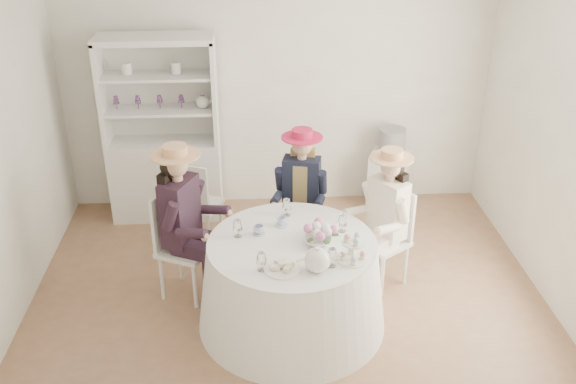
{
  "coord_description": "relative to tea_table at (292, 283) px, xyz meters",
  "views": [
    {
      "loc": [
        -0.28,
        -4.5,
        3.41
      ],
      "look_at": [
        0.0,
        0.1,
        1.05
      ],
      "focal_mm": 40.0,
      "sensor_mm": 36.0,
      "label": 1
    }
  ],
  "objects": [
    {
      "name": "spare_chair",
      "position": [
        -0.85,
        1.23,
        0.12
      ],
      "size": [
        0.5,
        0.5,
        0.93
      ],
      "rotation": [
        0.0,
        0.0,
        2.77
      ],
      "color": "silver",
      "rests_on": "ground"
    },
    {
      "name": "flower_bowl",
      "position": [
        0.2,
        -0.04,
        0.41
      ],
      "size": [
        0.24,
        0.24,
        0.05
      ],
      "primitive_type": "imported",
      "rotation": [
        0.0,
        0.0,
        -0.11
      ],
      "color": "white",
      "rests_on": "tea_table"
    },
    {
      "name": "teacup_b",
      "position": [
        -0.07,
        0.27,
        0.42
      ],
      "size": [
        0.09,
        0.09,
        0.07
      ],
      "primitive_type": "imported",
      "rotation": [
        0.0,
        0.0,
        0.2
      ],
      "color": "white",
      "rests_on": "tea_table"
    },
    {
      "name": "teacup_a",
      "position": [
        -0.26,
        0.15,
        0.42
      ],
      "size": [
        0.09,
        0.09,
        0.07
      ],
      "primitive_type": "imported",
      "rotation": [
        0.0,
        0.0,
        0.06
      ],
      "color": "white",
      "rests_on": "tea_table"
    },
    {
      "name": "sandwich_plate",
      "position": [
        -0.09,
        -0.37,
        0.4
      ],
      "size": [
        0.28,
        0.28,
        0.06
      ],
      "rotation": [
        0.0,
        0.0,
        -0.38
      ],
      "color": "white",
      "rests_on": "tea_table"
    },
    {
      "name": "teacup_c",
      "position": [
        0.22,
        0.14,
        0.43
      ],
      "size": [
        0.12,
        0.12,
        0.08
      ],
      "primitive_type": "imported",
      "rotation": [
        0.0,
        0.0,
        -0.24
      ],
      "color": "white",
      "rests_on": "tea_table"
    },
    {
      "name": "wall_front",
      "position": [
        -0.01,
        -1.78,
        0.97
      ],
      "size": [
        4.5,
        0.0,
        4.5
      ],
      "primitive_type": "plane",
      "rotation": [
        -1.57,
        0.0,
        0.0
      ],
      "color": "silver",
      "rests_on": "ground"
    },
    {
      "name": "hatbox",
      "position": [
        1.2,
        1.97,
        0.39
      ],
      "size": [
        0.32,
        0.32,
        0.29
      ],
      "primitive_type": "cylinder",
      "rotation": [
        0.0,
        0.0,
        0.11
      ],
      "color": "black",
      "rests_on": "side_table"
    },
    {
      "name": "hutch",
      "position": [
        -1.2,
        1.95,
        0.31
      ],
      "size": [
        1.15,
        0.44,
        1.95
      ],
      "rotation": [
        0.0,
        0.0,
        0.01
      ],
      "color": "silver",
      "rests_on": "ground"
    },
    {
      "name": "wall_back",
      "position": [
        -0.01,
        2.22,
        0.97
      ],
      "size": [
        4.5,
        0.0,
        4.5
      ],
      "primitive_type": "plane",
      "rotation": [
        1.57,
        0.0,
        0.0
      ],
      "color": "silver",
      "rests_on": "ground"
    },
    {
      "name": "flower_arrangement",
      "position": [
        0.23,
        0.01,
        0.48
      ],
      "size": [
        0.2,
        0.2,
        0.07
      ],
      "rotation": [
        0.0,
        0.0,
        -0.4
      ],
      "color": "pink",
      "rests_on": "tea_table"
    },
    {
      "name": "cupcake_stand",
      "position": [
        0.43,
        -0.28,
        0.47
      ],
      "size": [
        0.23,
        0.23,
        0.21
      ],
      "rotation": [
        0.0,
        0.0,
        0.04
      ],
      "color": "white",
      "rests_on": "tea_table"
    },
    {
      "name": "guest_mid",
      "position": [
        0.15,
        0.99,
        0.36
      ],
      "size": [
        0.5,
        0.53,
        1.32
      ],
      "rotation": [
        0.0,
        0.0,
        -0.23
      ],
      "color": "silver",
      "rests_on": "ground"
    },
    {
      "name": "table_teapot",
      "position": [
        0.16,
        -0.39,
        0.47
      ],
      "size": [
        0.27,
        0.19,
        0.2
      ],
      "rotation": [
        0.0,
        0.0,
        0.28
      ],
      "color": "white",
      "rests_on": "tea_table"
    },
    {
      "name": "guest_right",
      "position": [
        0.85,
        0.52,
        0.36
      ],
      "size": [
        0.56,
        0.53,
        1.31
      ],
      "rotation": [
        0.0,
        0.0,
        -0.96
      ],
      "color": "silver",
      "rests_on": "ground"
    },
    {
      "name": "guest_left",
      "position": [
        -0.88,
        0.46,
        0.42
      ],
      "size": [
        0.6,
        0.54,
        1.42
      ],
      "rotation": [
        0.0,
        0.0,
        1.14
      ],
      "color": "silver",
      "rests_on": "ground"
    },
    {
      "name": "ground",
      "position": [
        -0.01,
        0.22,
        -0.38
      ],
      "size": [
        4.5,
        4.5,
        0.0
      ],
      "primitive_type": "plane",
      "color": "brown",
      "rests_on": "ground"
    },
    {
      "name": "wall_right",
      "position": [
        2.24,
        0.22,
        0.97
      ],
      "size": [
        0.0,
        4.5,
        4.5
      ],
      "primitive_type": "plane",
      "rotation": [
        1.57,
        0.0,
        -1.57
      ],
      "color": "silver",
      "rests_on": "ground"
    },
    {
      "name": "side_table",
      "position": [
        1.2,
        1.97,
        -0.07
      ],
      "size": [
        0.53,
        0.53,
        0.63
      ],
      "primitive_type": "cube",
      "rotation": [
        0.0,
        0.0,
        -0.38
      ],
      "color": "silver",
      "rests_on": "ground"
    },
    {
      "name": "stemware_set",
      "position": [
        0.0,
        -0.0,
        0.46
      ],
      "size": [
        0.92,
        0.89,
        0.15
      ],
      "color": "white",
      "rests_on": "tea_table"
    },
    {
      "name": "tea_table",
      "position": [
        0.0,
        0.0,
        0.0
      ],
      "size": [
        1.54,
        1.54,
        0.77
      ],
      "rotation": [
        0.0,
        0.0,
        0.1
      ],
      "color": "white",
      "rests_on": "ground"
    }
  ]
}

